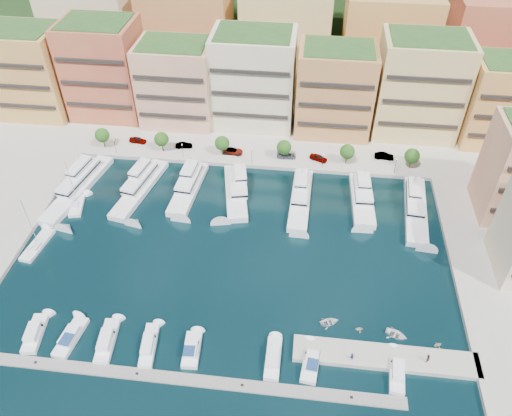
{
  "coord_description": "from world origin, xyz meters",
  "views": [
    {
      "loc": [
        13.28,
        -71.96,
        77.21
      ],
      "look_at": [
        3.82,
        8.07,
        6.0
      ],
      "focal_mm": 35.0,
      "sensor_mm": 36.0,
      "label": 1
    }
  ],
  "objects_px": {
    "sailboat_2": "(77,205)",
    "person_1": "(427,358)",
    "lamppost_0": "(115,144)",
    "yacht_1": "(141,186)",
    "yacht_6": "(415,206)",
    "tree_0": "(102,135)",
    "tree_5": "(412,156)",
    "car_2": "(233,151)",
    "yacht_5": "(362,196)",
    "sailboat_1": "(38,246)",
    "car_0": "(138,140)",
    "car_3": "(286,155)",
    "cruiser_2": "(107,341)",
    "tender_3": "(438,345)",
    "yacht_4": "(301,196)",
    "tree_1": "(161,139)",
    "car_1": "(184,145)",
    "car_5": "(384,156)",
    "tree_3": "(284,147)",
    "cruiser_1": "(70,337)",
    "tender_2": "(396,335)",
    "tender_1": "(359,329)",
    "cruiser_0": "(35,334)",
    "lamppost_1": "(182,149)",
    "lamppost_3": "(323,158)",
    "cruiser_4": "(192,350)",
    "yacht_2": "(189,185)",
    "cruiser_3": "(149,346)",
    "yacht_0": "(79,185)",
    "car_4": "(318,158)",
    "yacht_3": "(236,189)",
    "lamppost_4": "(396,163)",
    "tender_0": "(330,322)",
    "lamppost_2": "(252,153)",
    "cruiser_9": "(397,372)"
  },
  "relations": [
    {
      "from": "lamppost_2",
      "to": "yacht_6",
      "type": "distance_m",
      "value": 41.85
    },
    {
      "from": "yacht_1",
      "to": "yacht_5",
      "type": "bearing_deg",
      "value": 2.25
    },
    {
      "from": "tender_3",
      "to": "person_1",
      "type": "bearing_deg",
      "value": 121.12
    },
    {
      "from": "car_0",
      "to": "car_3",
      "type": "bearing_deg",
      "value": -87.5
    },
    {
      "from": "tree_0",
      "to": "sailboat_2",
      "type": "bearing_deg",
      "value": -86.82
    },
    {
      "from": "cruiser_0",
      "to": "car_0",
      "type": "xyz_separation_m",
      "value": [
        0.83,
        61.24,
        1.23
      ]
    },
    {
      "from": "sailboat_1",
      "to": "car_5",
      "type": "bearing_deg",
      "value": 27.77
    },
    {
      "from": "yacht_6",
      "to": "sailboat_2",
      "type": "xyz_separation_m",
      "value": [
        -78.5,
        -8.06,
        -0.89
      ]
    },
    {
      "from": "car_0",
      "to": "car_2",
      "type": "height_order",
      "value": "car_0"
    },
    {
      "from": "cruiser_4",
      "to": "yacht_2",
      "type": "bearing_deg",
      "value": 103.11
    },
    {
      "from": "yacht_0",
      "to": "tender_2",
      "type": "bearing_deg",
      "value": -24.97
    },
    {
      "from": "lamppost_0",
      "to": "yacht_1",
      "type": "xyz_separation_m",
      "value": [
        10.36,
        -12.8,
        -2.73
      ]
    },
    {
      "from": "yacht_5",
      "to": "sailboat_1",
      "type": "bearing_deg",
      "value": -161.29
    },
    {
      "from": "lamppost_3",
      "to": "car_2",
      "type": "height_order",
      "value": "lamppost_3"
    },
    {
      "from": "tender_3",
      "to": "tender_2",
      "type": "xyz_separation_m",
      "value": [
        -7.13,
        1.32,
        -0.01
      ]
    },
    {
      "from": "cruiser_2",
      "to": "tender_3",
      "type": "xyz_separation_m",
      "value": [
        58.59,
        6.27,
        -0.13
      ]
    },
    {
      "from": "yacht_4",
      "to": "cruiser_4",
      "type": "bearing_deg",
      "value": -111.24
    },
    {
      "from": "tree_1",
      "to": "car_1",
      "type": "xyz_separation_m",
      "value": [
        5.16,
        2.24,
        -3.02
      ]
    },
    {
      "from": "lamppost_1",
      "to": "yacht_5",
      "type": "xyz_separation_m",
      "value": [
        45.63,
        -10.7,
        -2.62
      ]
    },
    {
      "from": "tree_0",
      "to": "car_3",
      "type": "relative_size",
      "value": 1.14
    },
    {
      "from": "cruiser_0",
      "to": "tender_3",
      "type": "xyz_separation_m",
      "value": [
        72.08,
        6.26,
        -0.13
      ]
    },
    {
      "from": "yacht_6",
      "to": "yacht_0",
      "type": "bearing_deg",
      "value": -178.9
    },
    {
      "from": "car_1",
      "to": "car_2",
      "type": "xyz_separation_m",
      "value": [
        13.32,
        -1.1,
        0.02
      ]
    },
    {
      "from": "yacht_6",
      "to": "cruiser_1",
      "type": "bearing_deg",
      "value": -146.73
    },
    {
      "from": "person_1",
      "to": "cruiser_1",
      "type": "bearing_deg",
      "value": -36.22
    },
    {
      "from": "yacht_3",
      "to": "tree_1",
      "type": "bearing_deg",
      "value": 147.65
    },
    {
      "from": "yacht_3",
      "to": "tender_2",
      "type": "distance_m",
      "value": 50.65
    },
    {
      "from": "yacht_5",
      "to": "car_1",
      "type": "relative_size",
      "value": 4.27
    },
    {
      "from": "yacht_6",
      "to": "cruiser_4",
      "type": "height_order",
      "value": "yacht_6"
    },
    {
      "from": "tender_2",
      "to": "tender_0",
      "type": "bearing_deg",
      "value": 106.56
    },
    {
      "from": "sailboat_2",
      "to": "person_1",
      "type": "bearing_deg",
      "value": -23.43
    },
    {
      "from": "cruiser_3",
      "to": "cruiser_0",
      "type": "bearing_deg",
      "value": 179.98
    },
    {
      "from": "tree_0",
      "to": "tree_5",
      "type": "bearing_deg",
      "value": 0.0
    },
    {
      "from": "cruiser_1",
      "to": "tender_2",
      "type": "relative_size",
      "value": 2.24
    },
    {
      "from": "yacht_4",
      "to": "yacht_5",
      "type": "relative_size",
      "value": 1.17
    },
    {
      "from": "tree_5",
      "to": "cruiser_4",
      "type": "height_order",
      "value": "tree_5"
    },
    {
      "from": "tree_5",
      "to": "tender_2",
      "type": "bearing_deg",
      "value": -98.63
    },
    {
      "from": "lamppost_3",
      "to": "car_2",
      "type": "xyz_separation_m",
      "value": [
        -23.52,
        3.44,
        -2.08
      ]
    },
    {
      "from": "car_4",
      "to": "yacht_2",
      "type": "bearing_deg",
      "value": 138.78
    },
    {
      "from": "tender_1",
      "to": "car_2",
      "type": "relative_size",
      "value": 0.27
    },
    {
      "from": "car_2",
      "to": "sailboat_2",
      "type": "bearing_deg",
      "value": 130.39
    },
    {
      "from": "lamppost_0",
      "to": "cruiser_1",
      "type": "bearing_deg",
      "value": -79.72
    },
    {
      "from": "tree_3",
      "to": "car_2",
      "type": "relative_size",
      "value": 1.05
    },
    {
      "from": "cruiser_9",
      "to": "car_3",
      "type": "height_order",
      "value": "car_3"
    },
    {
      "from": "yacht_6",
      "to": "car_0",
      "type": "bearing_deg",
      "value": 165.74
    },
    {
      "from": "yacht_2",
      "to": "tender_1",
      "type": "xyz_separation_m",
      "value": [
        39.76,
        -36.44,
        -0.82
      ]
    },
    {
      "from": "cruiser_3",
      "to": "lamppost_4",
      "type": "bearing_deg",
      "value": 49.64
    },
    {
      "from": "tree_5",
      "to": "sailboat_1",
      "type": "relative_size",
      "value": 0.43
    },
    {
      "from": "lamppost_1",
      "to": "tender_2",
      "type": "relative_size",
      "value": 1.06
    },
    {
      "from": "yacht_4",
      "to": "cruiser_2",
      "type": "xyz_separation_m",
      "value": [
        -32.35,
        -43.54,
        -0.54
      ]
    }
  ]
}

